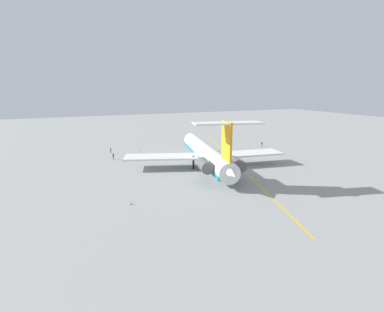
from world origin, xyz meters
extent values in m
plane|color=gray|center=(0.00, 0.00, 0.00)|extent=(331.33, 331.33, 0.00)
cylinder|color=white|center=(3.40, 5.86, 3.75)|extent=(42.10, 14.19, 4.50)
cone|color=white|center=(23.92, 0.96, 3.75)|extent=(5.57, 5.29, 4.32)
cone|color=white|center=(-17.13, 10.77, 4.16)|extent=(7.28, 5.25, 3.83)
cube|color=teal|center=(3.40, 5.86, 2.74)|extent=(41.21, 14.06, 0.99)
cube|color=white|center=(7.01, 16.96, 2.96)|extent=(12.88, 20.03, 0.45)
cube|color=white|center=(1.61, -5.67, 2.96)|extent=(9.40, 19.51, 0.45)
cylinder|color=#515156|center=(-9.90, 12.77, 4.09)|extent=(6.08, 3.85, 2.61)
cube|color=white|center=(-10.08, 12.00, 4.09)|extent=(3.62, 2.18, 0.54)
cylinder|color=#515156|center=(-11.58, 5.72, 4.09)|extent=(6.08, 3.85, 2.61)
cube|color=white|center=(-11.40, 6.48, 4.09)|extent=(3.62, 2.18, 0.54)
cube|color=orange|center=(-14.39, 10.11, 9.99)|extent=(6.03, 1.85, 7.97)
cube|color=white|center=(-14.01, 13.74, 13.66)|extent=(5.63, 7.37, 0.32)
cube|color=white|center=(-15.69, 6.71, 13.66)|extent=(5.63, 7.37, 0.32)
cylinder|color=black|center=(15.94, 2.87, 1.71)|extent=(0.50, 0.50, 3.41)
cylinder|color=black|center=(2.87, 9.69, 1.71)|extent=(0.50, 0.50, 3.41)
cylinder|color=black|center=(1.19, 2.69, 1.71)|extent=(0.50, 0.50, 3.41)
cylinder|color=black|center=(20.93, -24.81, 0.43)|extent=(0.11, 0.11, 0.86)
cylinder|color=black|center=(20.99, -24.67, 0.43)|extent=(0.11, 0.11, 0.86)
cylinder|color=#262628|center=(20.96, -24.74, 1.20)|extent=(0.29, 0.29, 0.68)
sphere|color=#DBB28E|center=(20.96, -24.74, 1.67)|extent=(0.27, 0.27, 0.27)
cylinder|color=#262628|center=(20.88, -24.91, 1.23)|extent=(0.08, 0.08, 0.58)
cylinder|color=#262628|center=(21.04, -24.56, 1.23)|extent=(0.08, 0.08, 0.58)
cylinder|color=black|center=(22.27, 26.40, 0.42)|extent=(0.10, 0.10, 0.83)
cylinder|color=black|center=(22.24, 26.54, 0.42)|extent=(0.10, 0.10, 0.83)
cylinder|color=#262628|center=(22.25, 26.47, 1.16)|extent=(0.28, 0.28, 0.66)
sphere|color=brown|center=(22.25, 26.47, 1.62)|extent=(0.26, 0.26, 0.26)
cylinder|color=#262628|center=(22.30, 26.29, 1.19)|extent=(0.08, 0.08, 0.56)
cylinder|color=#262628|center=(22.21, 26.65, 1.19)|extent=(0.08, 0.08, 0.56)
cylinder|color=black|center=(31.64, 25.44, 0.40)|extent=(0.10, 0.10, 0.81)
cylinder|color=black|center=(31.77, 25.51, 0.40)|extent=(0.10, 0.10, 0.81)
cylinder|color=#191E4C|center=(31.70, 25.47, 1.13)|extent=(0.27, 0.27, 0.64)
sphere|color=#8C6647|center=(31.70, 25.47, 1.57)|extent=(0.25, 0.25, 0.25)
cylinder|color=#191E4C|center=(31.55, 25.39, 1.16)|extent=(0.07, 0.07, 0.54)
cylinder|color=#191E4C|center=(31.86, 25.56, 1.16)|extent=(0.07, 0.07, 0.54)
cone|color=#EA590F|center=(32.68, 16.03, 0.28)|extent=(0.40, 0.40, 0.55)
cone|color=#EA590F|center=(-15.82, 30.49, 0.28)|extent=(0.40, 0.40, 0.55)
cube|color=gold|center=(3.40, -3.52, 0.00)|extent=(85.76, 27.99, 0.01)
camera|label=1|loc=(-70.24, 42.72, 20.89)|focal=30.14mm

